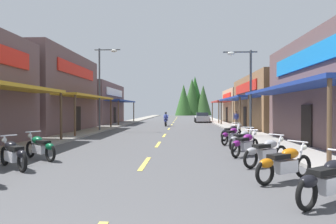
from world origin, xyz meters
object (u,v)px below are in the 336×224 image
(motorcycle_parked_right_6, at_px, (231,132))
(parked_car_curbside, at_px, (202,117))
(motorcycle_parked_right_5, at_px, (232,135))
(motorcycle_parked_left_2, at_px, (13,153))
(rider_cruising_lead, at_px, (166,120))
(motorcycle_parked_right_4, at_px, (242,139))
(motorcycle_parked_right_1, at_px, (284,163))
(pedestrian_by_shop, at_px, (236,118))
(streetlamp_right, at_px, (245,80))
(motorcycle_parked_right_2, at_px, (266,151))
(motorcycle_parked_left_3, at_px, (40,147))
(motorcycle_parked_right_0, at_px, (328,180))
(motorcycle_parked_right_3, at_px, (245,144))
(streetlamp_left, at_px, (103,78))

(motorcycle_parked_right_6, bearing_deg, parked_car_curbside, 44.20)
(motorcycle_parked_right_5, xyz_separation_m, motorcycle_parked_left_2, (-7.97, -6.67, 0.00))
(motorcycle_parked_right_5, relative_size, rider_cruising_lead, 0.81)
(motorcycle_parked_right_4, xyz_separation_m, motorcycle_parked_right_5, (-0.12, 2.11, 0.00))
(motorcycle_parked_right_4, bearing_deg, motorcycle_parked_right_1, -138.08)
(rider_cruising_lead, relative_size, pedestrian_by_shop, 1.24)
(motorcycle_parked_right_4, relative_size, pedestrian_by_shop, 0.95)
(streetlamp_right, bearing_deg, pedestrian_by_shop, 82.83)
(streetlamp_right, height_order, motorcycle_parked_right_2, streetlamp_right)
(motorcycle_parked_left_2, bearing_deg, motorcycle_parked_right_1, -148.87)
(motorcycle_parked_left_2, bearing_deg, parked_car_curbside, -64.91)
(motorcycle_parked_left_3, xyz_separation_m, pedestrian_by_shop, (10.36, 16.69, 0.51))
(motorcycle_parked_right_4, bearing_deg, motorcycle_parked_left_3, 153.20)
(streetlamp_right, relative_size, motorcycle_parked_right_2, 3.11)
(motorcycle_parked_right_0, relative_size, motorcycle_parked_left_2, 1.06)
(motorcycle_parked_right_1, distance_m, motorcycle_parked_left_2, 8.07)
(motorcycle_parked_right_6, relative_size, motorcycle_parked_left_3, 0.90)
(motorcycle_parked_right_6, bearing_deg, motorcycle_parked_right_0, -136.63)
(motorcycle_parked_left_2, bearing_deg, rider_cruising_lead, -59.42)
(parked_car_curbside, bearing_deg, motorcycle_parked_right_3, 179.69)
(motorcycle_parked_right_4, bearing_deg, motorcycle_parked_left_2, 162.40)
(motorcycle_parked_left_3, bearing_deg, motorcycle_parked_right_2, -149.63)
(streetlamp_left, relative_size, motorcycle_parked_right_2, 3.82)
(motorcycle_parked_right_5, bearing_deg, parked_car_curbside, 38.60)
(motorcycle_parked_right_3, xyz_separation_m, pedestrian_by_shop, (2.54, 15.36, 0.51))
(motorcycle_parked_right_3, bearing_deg, streetlamp_right, 28.87)
(motorcycle_parked_right_3, distance_m, rider_cruising_lead, 19.94)
(streetlamp_left, distance_m, motorcycle_parked_left_3, 13.65)
(motorcycle_parked_right_3, distance_m, motorcycle_parked_right_6, 5.76)
(motorcycle_parked_right_2, xyz_separation_m, parked_car_curbside, (-0.02, 30.73, 0.20))
(motorcycle_parked_left_3, bearing_deg, rider_cruising_lead, -63.64)
(rider_cruising_lead, bearing_deg, streetlamp_right, -155.20)
(motorcycle_parked_right_5, xyz_separation_m, pedestrian_by_shop, (2.44, 11.62, 0.51))
(motorcycle_parked_right_0, bearing_deg, parked_car_curbside, 55.40)
(motorcycle_parked_right_4, height_order, motorcycle_parked_right_5, same)
(motorcycle_parked_right_1, distance_m, parked_car_curbside, 32.74)
(motorcycle_parked_right_6, relative_size, pedestrian_by_shop, 0.94)
(motorcycle_parked_right_3, height_order, motorcycle_parked_right_4, same)
(motorcycle_parked_left_2, distance_m, pedestrian_by_shop, 21.06)
(streetlamp_right, distance_m, motorcycle_parked_left_3, 12.67)
(motorcycle_parked_right_5, relative_size, motorcycle_parked_left_2, 1.01)
(motorcycle_parked_right_1, distance_m, motorcycle_parked_right_2, 2.01)
(motorcycle_parked_right_4, distance_m, rider_cruising_lead, 18.41)
(motorcycle_parked_right_3, distance_m, motorcycle_parked_right_4, 1.64)
(motorcycle_parked_left_2, distance_m, motorcycle_parked_left_3, 1.60)
(motorcycle_parked_right_0, bearing_deg, streetlamp_right, 50.17)
(motorcycle_parked_left_2, xyz_separation_m, pedestrian_by_shop, (10.41, 18.29, 0.51))
(motorcycle_parked_left_2, bearing_deg, streetlamp_left, -45.52)
(motorcycle_parked_right_0, bearing_deg, rider_cruising_lead, 65.77)
(motorcycle_parked_right_0, xyz_separation_m, motorcycle_parked_left_3, (-8.19, 4.49, 0.00))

